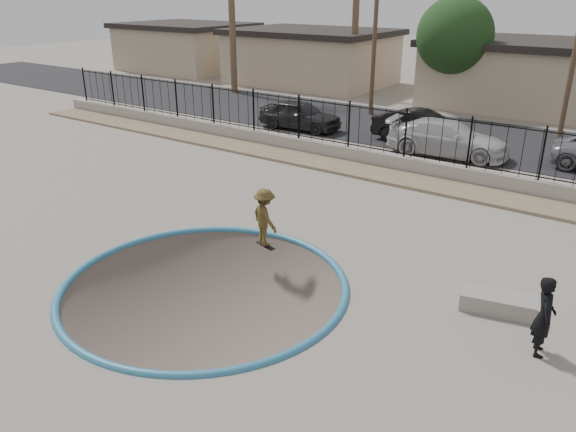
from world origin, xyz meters
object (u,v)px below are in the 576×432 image
Objects in this scene: skateboard at (265,246)px; videographer at (544,316)px; car_c at (448,138)px; skater at (265,220)px; concrete_ledge at (498,303)px; car_a at (300,115)px; car_b at (422,128)px.

videographer is (7.40, -0.72, 0.79)m from skateboard.
skateboard is at bearing 171.37° from car_c.
skater reaches higher than concrete_ledge.
car_a is (-7.09, 12.10, -0.05)m from skater.
concrete_ledge is (6.27, 0.40, 0.15)m from skateboard.
skateboard is 14.04m from car_a.
car_a is 7.84m from car_c.
videographer is at bearing -143.53° from car_b.
videographer reaches higher than car_b.
car_b is at bearing -85.25° from car_a.
videographer reaches higher than car_c.
skateboard is 6.28m from concrete_ledge.
videographer is 14.18m from car_c.
videographer is at bearing -134.60° from car_a.
car_c is at bearing 10.92° from videographer.
car_b reaches higher than skateboard.
videographer reaches higher than skater.
car_c is at bearing -119.39° from car_b.
car_c reaches higher than concrete_ledge.
car_c is (0.74, 11.80, 0.73)m from skateboard.
concrete_ledge is 14.48m from car_b.
car_b is (-0.93, 12.95, -0.03)m from skater.
car_a is at bearing 82.82° from car_c.
skater is 12.98m from car_b.
skater reaches higher than car_c.
videographer is 0.39× the size of car_a.
car_c is (-6.66, 12.52, -0.06)m from videographer.
videographer is 0.33× the size of car_c.
skater reaches higher than car_a.
videographer is 1.71m from concrete_ledge.
skater is 6.31m from concrete_ledge.
car_c is (7.84, -0.30, 0.02)m from car_a.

